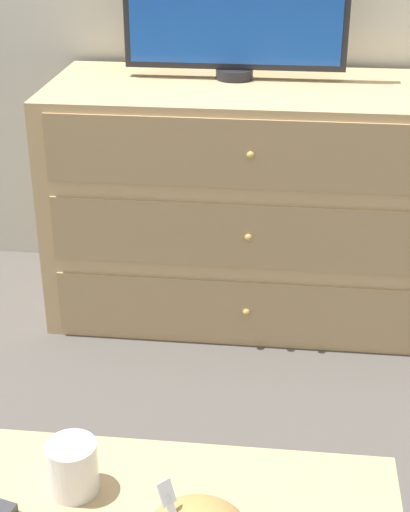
{
  "coord_description": "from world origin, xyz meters",
  "views": [
    {
      "loc": [
        0.24,
        -2.74,
        1.38
      ],
      "look_at": [
        0.09,
        -1.44,
        0.73
      ],
      "focal_mm": 55.0,
      "sensor_mm": 36.0,
      "label": 1
    }
  ],
  "objects": [
    {
      "name": "dresser",
      "position": [
        0.13,
        -0.32,
        0.39
      ],
      "size": [
        1.32,
        0.59,
        0.78
      ],
      "color": "tan",
      "rests_on": "ground_plane"
    },
    {
      "name": "tv",
      "position": [
        0.05,
        -0.23,
        1.02
      ],
      "size": [
        0.7,
        0.12,
        0.47
      ],
      "color": "#232328",
      "rests_on": "dresser"
    },
    {
      "name": "ground_plane",
      "position": [
        0.0,
        0.0,
        0.0
      ],
      "size": [
        12.0,
        12.0,
        0.0
      ],
      "primitive_type": "plane",
      "color": "#56514C"
    },
    {
      "name": "drink_cup",
      "position": [
        -0.11,
        -1.71,
        0.43
      ],
      "size": [
        0.09,
        0.09,
        0.1
      ],
      "color": "white",
      "rests_on": "coffee_table"
    }
  ]
}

